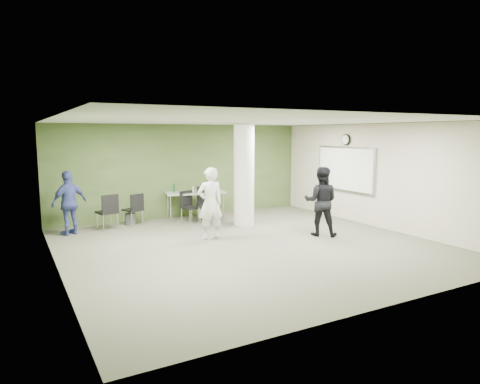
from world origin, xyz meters
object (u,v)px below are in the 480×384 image
woman_white (210,203)px  man_blue (69,203)px  folding_table (195,194)px  chair_back_left (108,209)px  man_black (321,201)px

woman_white → man_blue: bearing=-33.3°
man_blue → folding_table: bearing=158.9°
folding_table → man_blue: man_blue is taller
chair_back_left → woman_white: bearing=119.9°
folding_table → woman_white: bearing=-92.4°
chair_back_left → man_blue: size_ratio=0.59×
folding_table → man_blue: (-3.51, -0.30, 0.04)m
folding_table → chair_back_left: folding_table is taller
chair_back_left → man_blue: bearing=-9.9°
chair_back_left → man_black: 5.50m
chair_back_left → man_black: size_ratio=0.56×
woman_white → man_blue: 3.57m
chair_back_left → folding_table: bearing=173.0°
folding_table → woman_white: size_ratio=1.07×
man_black → man_blue: bearing=11.5°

